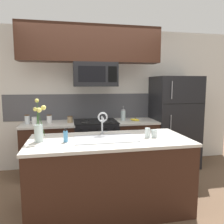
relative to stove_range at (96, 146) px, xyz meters
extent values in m
plane|color=brown|center=(0.00, -0.90, -0.46)|extent=(10.00, 10.00, 0.00)
cube|color=silver|center=(0.30, 0.38, 0.84)|extent=(5.20, 0.10, 2.60)
cube|color=#4C4C51|center=(0.00, 0.32, 0.69)|extent=(3.23, 0.01, 0.48)
cube|color=#381E14|center=(-0.82, 0.00, -0.02)|extent=(0.87, 0.62, 0.88)
cube|color=beige|center=(-0.82, 0.00, 0.43)|extent=(0.90, 0.65, 0.03)
cube|color=#381E14|center=(0.75, 0.00, -0.02)|extent=(0.73, 0.62, 0.88)
cube|color=beige|center=(0.75, 0.00, 0.43)|extent=(0.76, 0.65, 0.03)
cube|color=black|center=(0.00, 0.00, -0.01)|extent=(0.76, 0.62, 0.91)
cube|color=black|center=(0.00, 0.00, 0.45)|extent=(0.76, 0.62, 0.01)
cylinder|color=black|center=(-0.18, -0.14, 0.46)|extent=(0.15, 0.15, 0.01)
cylinder|color=black|center=(0.18, -0.14, 0.46)|extent=(0.15, 0.15, 0.01)
cylinder|color=black|center=(-0.18, 0.14, 0.46)|extent=(0.15, 0.15, 0.01)
cylinder|color=black|center=(0.18, 0.14, 0.46)|extent=(0.15, 0.15, 0.01)
cylinder|color=black|center=(-0.27, -0.32, 0.39)|extent=(0.03, 0.02, 0.03)
cylinder|color=black|center=(-0.14, -0.32, 0.39)|extent=(0.03, 0.02, 0.03)
cylinder|color=black|center=(0.00, -0.32, 0.39)|extent=(0.03, 0.02, 0.03)
cylinder|color=black|center=(0.14, -0.32, 0.39)|extent=(0.03, 0.02, 0.03)
cylinder|color=black|center=(0.27, -0.32, 0.39)|extent=(0.03, 0.02, 0.03)
cube|color=black|center=(0.00, -0.02, 1.28)|extent=(0.74, 0.40, 0.41)
cube|color=black|center=(-0.07, -0.22, 1.28)|extent=(0.45, 0.00, 0.26)
cube|color=black|center=(0.27, -0.22, 1.28)|extent=(0.15, 0.00, 0.26)
cube|color=#381E14|center=(-0.07, -0.05, 1.78)|extent=(2.36, 0.34, 0.60)
cube|color=black|center=(1.52, 0.02, 0.40)|extent=(0.82, 0.72, 1.72)
cube|color=black|center=(1.52, -0.34, 0.77)|extent=(0.79, 0.00, 0.01)
cylinder|color=#99999E|center=(1.28, -0.36, 1.01)|extent=(0.01, 0.01, 0.31)
cylinder|color=#99999E|center=(1.28, -0.36, 0.26)|extent=(0.01, 0.01, 0.65)
cylinder|color=silver|center=(-1.15, 0.00, 0.52)|extent=(0.08, 0.08, 0.14)
cylinder|color=#4C331E|center=(-1.15, 0.00, 0.60)|extent=(0.08, 0.08, 0.02)
cylinder|color=silver|center=(-1.03, -0.02, 0.50)|extent=(0.08, 0.08, 0.11)
cylinder|color=#B2B2B7|center=(-1.03, -0.02, 0.56)|extent=(0.08, 0.08, 0.01)
cylinder|color=silver|center=(-0.80, 0.03, 0.51)|extent=(0.09, 0.09, 0.13)
cylinder|color=#4C331E|center=(-0.80, 0.03, 0.59)|extent=(0.09, 0.09, 0.01)
cylinder|color=#997F5B|center=(-0.44, 0.00, 0.50)|extent=(0.09, 0.09, 0.10)
cylinder|color=#4C331E|center=(-0.44, 0.00, 0.56)|extent=(0.09, 0.09, 0.01)
ellipsoid|color=yellow|center=(0.71, -0.07, 0.47)|extent=(0.17, 0.10, 0.05)
ellipsoid|color=yellow|center=(0.72, -0.05, 0.47)|extent=(0.18, 0.06, 0.06)
ellipsoid|color=yellow|center=(0.73, -0.07, 0.47)|extent=(0.18, 0.06, 0.07)
ellipsoid|color=yellow|center=(0.73, -0.05, 0.47)|extent=(0.17, 0.10, 0.06)
cylinder|color=brown|center=(0.72, -0.06, 0.50)|extent=(0.02, 0.02, 0.03)
cylinder|color=silver|center=(0.53, 0.06, 0.54)|extent=(0.09, 0.09, 0.18)
cylinder|color=#A3A3AA|center=(0.53, 0.06, 0.64)|extent=(0.08, 0.08, 0.02)
cylinder|color=#A3A3AA|center=(0.53, 0.06, 0.67)|extent=(0.01, 0.01, 0.05)
sphere|color=#A3A3AA|center=(0.53, 0.06, 0.71)|extent=(0.02, 0.02, 0.02)
cube|color=#381E14|center=(0.02, -1.25, -0.02)|extent=(1.93, 0.86, 0.88)
cube|color=beige|center=(0.02, -1.25, 0.43)|extent=(1.96, 0.89, 0.03)
cube|color=#ADAFB5|center=(-0.03, -1.25, 0.45)|extent=(0.76, 0.44, 0.01)
cube|color=#ADAFB5|center=(-0.20, -1.25, 0.37)|extent=(0.30, 0.33, 0.15)
cube|color=#ADAFB5|center=(0.15, -1.25, 0.37)|extent=(0.30, 0.33, 0.15)
cylinder|color=#B7BABF|center=(-0.03, -0.99, 0.46)|extent=(0.04, 0.04, 0.02)
cylinder|color=#B7BABF|center=(-0.03, -0.99, 0.58)|extent=(0.02, 0.02, 0.22)
torus|color=#B7BABF|center=(-0.03, -1.04, 0.69)|extent=(0.13, 0.02, 0.13)
cylinder|color=#B7BABF|center=(-0.03, -1.10, 0.66)|extent=(0.02, 0.02, 0.06)
cube|color=#B7BABF|center=(0.01, -0.99, 0.48)|extent=(0.07, 0.01, 0.01)
cylinder|color=#4C93C6|center=(-0.50, -1.30, 0.51)|extent=(0.05, 0.05, 0.13)
cylinder|color=black|center=(-0.50, -1.30, 0.59)|extent=(0.02, 0.02, 0.02)
cube|color=black|center=(-0.49, -1.30, 0.61)|extent=(0.03, 0.01, 0.01)
cylinder|color=silver|center=(0.50, -1.28, 0.51)|extent=(0.06, 0.06, 0.12)
cylinder|color=silver|center=(0.59, -1.28, 0.50)|extent=(0.07, 0.07, 0.10)
cylinder|color=silver|center=(-0.81, -1.22, 0.55)|extent=(0.10, 0.10, 0.20)
cylinder|color=silver|center=(-0.81, -1.22, 0.48)|extent=(0.09, 0.09, 0.06)
cylinder|color=#386B2D|center=(-0.80, -1.23, 0.67)|extent=(0.02, 0.02, 0.31)
sphere|color=#EFE066|center=(-0.79, -1.24, 0.82)|extent=(0.06, 0.06, 0.06)
cylinder|color=#386B2D|center=(-0.83, -1.20, 0.67)|extent=(0.04, 0.04, 0.32)
sphere|color=#EFE066|center=(-0.84, -1.19, 0.83)|extent=(0.05, 0.05, 0.05)
cylinder|color=#386B2D|center=(-0.78, -1.22, 0.68)|extent=(0.07, 0.02, 0.33)
sphere|color=#EFE066|center=(-0.75, -1.21, 0.85)|extent=(0.06, 0.06, 0.06)
cylinder|color=#386B2D|center=(-0.82, -1.20, 0.72)|extent=(0.02, 0.05, 0.42)
sphere|color=#EFE066|center=(-0.82, -1.18, 0.93)|extent=(0.05, 0.05, 0.05)
camera|label=1|loc=(-0.46, -3.82, 1.12)|focal=35.00mm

